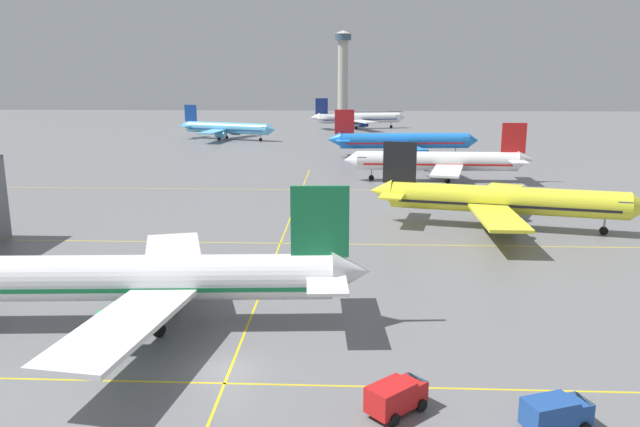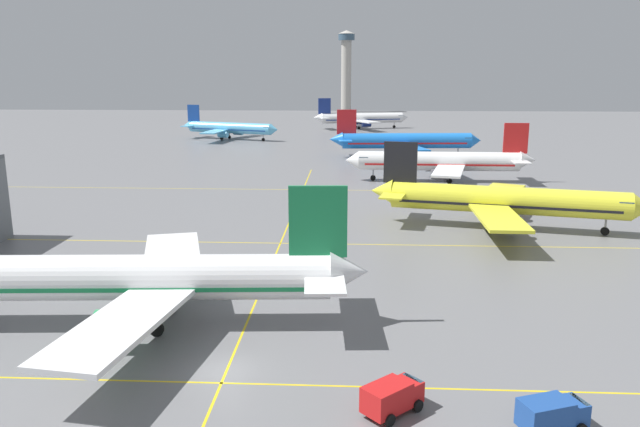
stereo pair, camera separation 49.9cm
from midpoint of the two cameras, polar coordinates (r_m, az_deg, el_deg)
ground_plane at (r=47.69m, az=-8.15°, el=-13.89°), size 600.00×600.00×0.00m
airliner_front_gate at (r=55.59m, az=-15.43°, el=-5.68°), size 38.83×33.43×12.07m
airliner_second_row at (r=89.49m, az=16.42°, el=1.14°), size 36.97×31.41×11.58m
airliner_third_row at (r=125.32m, az=11.05°, el=4.66°), size 36.90×31.93×11.50m
airliner_far_left_stand at (r=159.23m, az=7.78°, el=6.55°), size 38.21×32.86×11.87m
airliner_far_right_stand at (r=200.84m, az=-8.22°, el=7.70°), size 32.95×28.22×10.56m
airliner_distant_taxiway at (r=236.38m, az=3.81°, el=8.64°), size 36.05×30.70×11.34m
taxiway_markings at (r=79.56m, az=-3.44°, el=-2.71°), size 111.23×120.17×0.01m
service_truck_red_van at (r=41.79m, az=6.99°, el=-16.14°), size 4.25×4.16×2.10m
service_truck_catering at (r=42.18m, az=20.75°, el=-16.64°), size 4.49×3.26×2.10m
control_tower at (r=332.48m, az=2.45°, el=13.31°), size 8.82×8.82×41.21m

